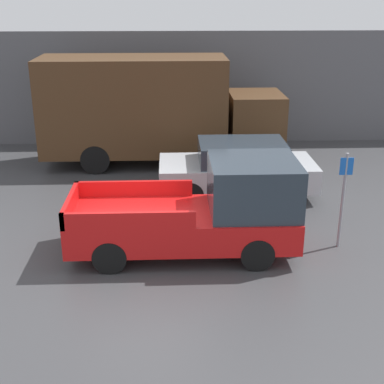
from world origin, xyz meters
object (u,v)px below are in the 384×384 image
object	(u,v)px
pickup_truck	(205,211)
delivery_truck	(152,109)
parking_sign	(343,195)
car	(238,168)

from	to	relation	value
pickup_truck	delivery_truck	size ratio (longest dim) A/B	0.63
delivery_truck	pickup_truck	bearing A→B (deg)	-78.66
delivery_truck	parking_sign	world-z (taller)	delivery_truck
parking_sign	delivery_truck	bearing A→B (deg)	124.17
parking_sign	pickup_truck	bearing A→B (deg)	-177.79
pickup_truck	delivery_truck	distance (m)	7.00
car	parking_sign	xyz separation A→B (m)	(1.97, -3.48, 0.47)
pickup_truck	parking_sign	size ratio (longest dim) A/B	2.22
pickup_truck	parking_sign	distance (m)	3.19
car	parking_sign	distance (m)	4.02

